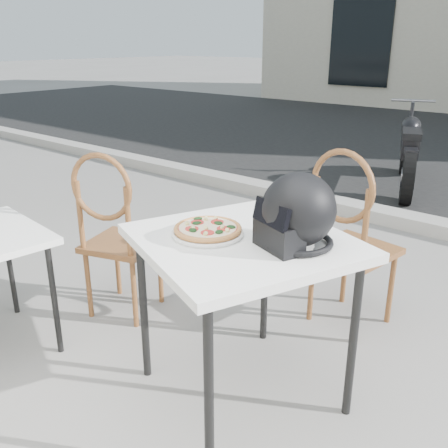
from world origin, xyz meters
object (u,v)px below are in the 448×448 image
Objects in this scene: helmet at (296,214)px; cafe_chair_side at (114,227)px; motorcycle at (408,152)px; pizza at (208,228)px; cafe_table_main at (243,253)px; plate at (208,233)px; cafe_chair_main at (349,231)px.

helmet is 0.38× the size of cafe_chair_side.
motorcycle is at bearing 124.09° from helmet.
pizza is 0.39m from helmet.
cafe_chair_side is at bearing 168.65° from pizza.
cafe_table_main is at bearing -141.84° from helmet.
motorcycle is (-0.75, 4.05, -0.32)m from cafe_table_main.
pizza is at bearing -102.84° from motorcycle.
plate is at bearing -95.86° from pizza.
cafe_table_main is 3.19× the size of pizza.
motorcycle is (-0.61, 4.13, -0.40)m from plate.
cafe_chair_main is 1.34m from cafe_chair_side.
cafe_table_main is at bearing 29.49° from plate.
cafe_chair_side is at bearing 43.71° from cafe_chair_main.
cafe_chair_side reaches higher than plate.
cafe_chair_side is at bearing -115.28° from motorcycle.
cafe_chair_main is (-0.13, 0.79, -0.34)m from helmet.
cafe_chair_side is (-0.89, 0.18, -0.24)m from plate.
cafe_chair_main reaches higher than motorcycle.
motorcycle reaches higher than plate.
helmet reaches higher than cafe_chair_side.
cafe_chair_main is at bearing -96.67° from motorcycle.
pizza is (0.00, 0.00, 0.02)m from plate.
cafe_table_main is 0.19m from pizza.
pizza is 0.33× the size of cafe_chair_side.
motorcycle reaches higher than cafe_table_main.
pizza reaches higher than cafe_table_main.
helmet is at bearing 22.53° from plate.
cafe_chair_side is at bearing -161.04° from helmet.
plate is at bearing 150.26° from cafe_chair_side.
motorcycle is at bearing -66.15° from cafe_chair_main.
plate is 0.88× the size of helmet.
pizza reaches higher than plate.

